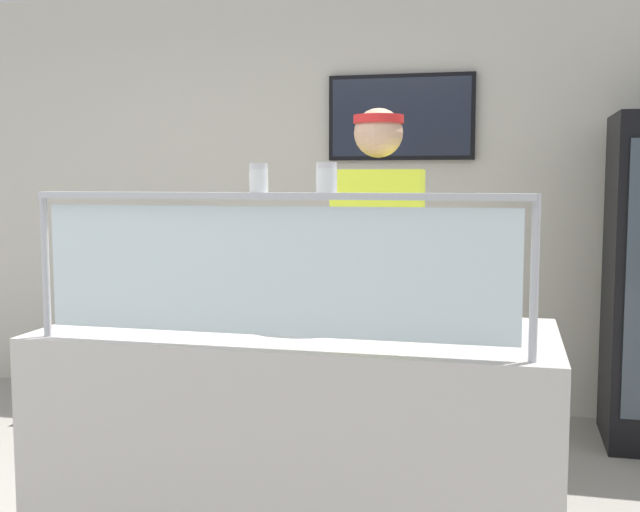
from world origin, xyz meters
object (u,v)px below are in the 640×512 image
object	(u,v)px
pizza_server	(312,317)
pizza_box_stack	(141,257)
parmesan_shaker	(259,180)
worker_figure	(378,284)
pizza_tray	(302,322)
pepper_flake_shaker	(327,179)

from	to	relation	value
pizza_server	pizza_box_stack	size ratio (longest dim) A/B	0.63
parmesan_shaker	worker_figure	xyz separation A→B (m)	(0.18, 1.09, -0.45)
pizza_server	pizza_box_stack	bearing A→B (deg)	130.54
pizza_server	pizza_box_stack	world-z (taller)	pizza_box_stack
worker_figure	pizza_box_stack	distance (m)	2.07
pizza_tray	pizza_server	world-z (taller)	pizza_server
pizza_tray	parmesan_shaker	world-z (taller)	parmesan_shaker
parmesan_shaker	pizza_box_stack	size ratio (longest dim) A/B	0.19
pizza_tray	worker_figure	xyz separation A→B (m)	(0.14, 0.74, 0.04)
parmesan_shaker	worker_figure	distance (m)	1.20
pizza_box_stack	pepper_flake_shaker	bearing A→B (deg)	-52.50
pizza_tray	parmesan_shaker	distance (m)	0.61
pizza_server	worker_figure	world-z (taller)	worker_figure
pizza_tray	pizza_box_stack	size ratio (longest dim) A/B	0.91
pizza_server	parmesan_shaker	size ratio (longest dim) A/B	3.25
pizza_server	worker_figure	size ratio (longest dim) A/B	0.16
pizza_tray	pizza_box_stack	xyz separation A→B (m)	(-1.56, 1.90, 0.01)
pepper_flake_shaker	pizza_box_stack	world-z (taller)	pepper_flake_shaker
pizza_tray	pizza_box_stack	distance (m)	2.46
pizza_tray	pepper_flake_shaker	xyz separation A→B (m)	(0.17, -0.35, 0.49)
worker_figure	pizza_box_stack	bearing A→B (deg)	145.68
pizza_tray	worker_figure	world-z (taller)	worker_figure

